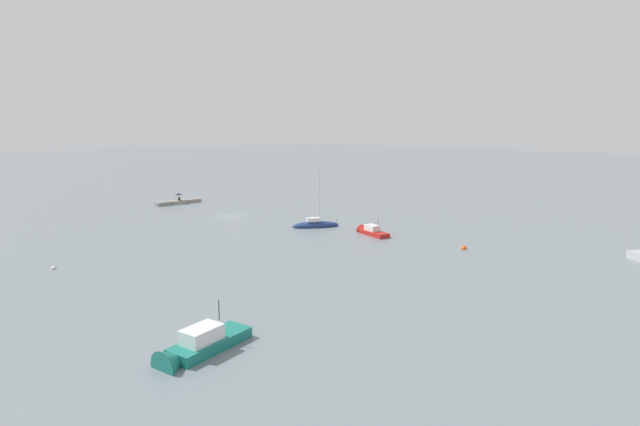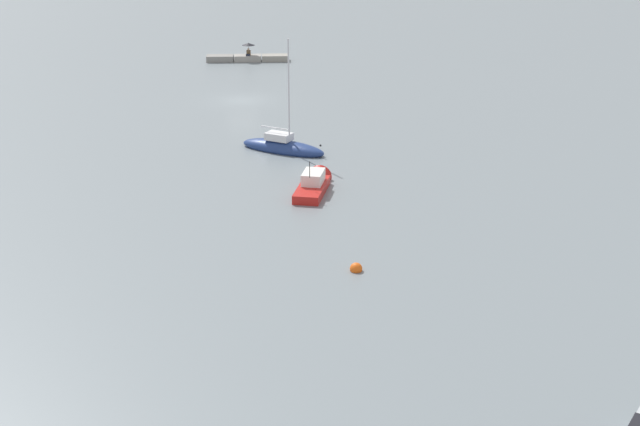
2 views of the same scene
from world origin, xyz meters
name	(u,v)px [view 1 (image 1 of 2)]	position (x,y,z in m)	size (l,w,h in m)	color
ground_plane	(232,216)	(0.00, 0.00, 0.00)	(500.00, 500.00, 0.00)	slate
seawall_pier	(178,202)	(0.00, -17.10, 0.31)	(8.40, 1.52, 0.63)	gray
person_seated_brown_left	(179,199)	(-0.09, -16.94, 0.88)	(0.49, 0.66, 0.73)	#1E2333
umbrella_open_black	(178,194)	(-0.11, -17.14, 1.74)	(1.30, 1.30, 1.28)	black
sailboat_navy_near	(316,225)	(-3.32, 15.28, 0.31)	(6.49, 4.87, 8.24)	navy
motorboat_teal_near	(197,348)	(28.37, 38.88, 0.38)	(6.65, 3.26, 3.58)	#197266
motorboat_red_mid	(371,232)	(-5.18, 23.57, 0.30)	(2.63, 5.27, 2.84)	red
mooring_buoy_near	(54,268)	(29.00, 12.99, 0.08)	(0.46, 0.46, 0.46)	white
mooring_buoy_mid	(464,248)	(-6.74, 35.94, 0.11)	(0.62, 0.62, 0.62)	#EA5914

